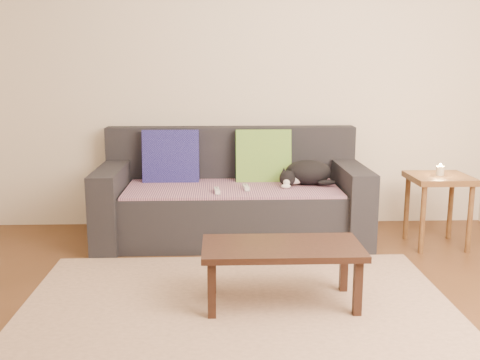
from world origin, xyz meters
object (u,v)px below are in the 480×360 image
(side_table, at_px, (439,188))
(coffee_table, at_px, (282,253))
(sofa, at_px, (232,200))
(wii_remote_a, at_px, (217,191))
(wii_remote_b, at_px, (246,187))
(cat, at_px, (306,173))

(side_table, relative_size, coffee_table, 0.61)
(side_table, bearing_deg, sofa, 169.82)
(wii_remote_a, bearing_deg, wii_remote_b, -69.32)
(wii_remote_a, xyz_separation_m, side_table, (1.70, 0.02, 0.00))
(sofa, relative_size, wii_remote_b, 14.00)
(sofa, height_order, cat, sofa)
(cat, bearing_deg, sofa, -175.51)
(wii_remote_a, distance_m, coffee_table, 1.12)
(cat, bearing_deg, side_table, -7.25)
(sofa, height_order, wii_remote_b, sofa)
(sofa, distance_m, coffee_table, 1.38)
(wii_remote_b, bearing_deg, coffee_table, -177.08)
(side_table, distance_m, coffee_table, 1.71)
(side_table, bearing_deg, cat, 165.49)
(wii_remote_b, distance_m, coffee_table, 1.18)
(coffee_table, bearing_deg, cat, 75.54)
(wii_remote_a, relative_size, coffee_table, 0.16)
(sofa, distance_m, wii_remote_b, 0.26)
(sofa, distance_m, side_table, 1.61)
(wii_remote_b, height_order, side_table, side_table)
(cat, bearing_deg, coffee_table, -97.20)
(cat, distance_m, side_table, 1.02)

